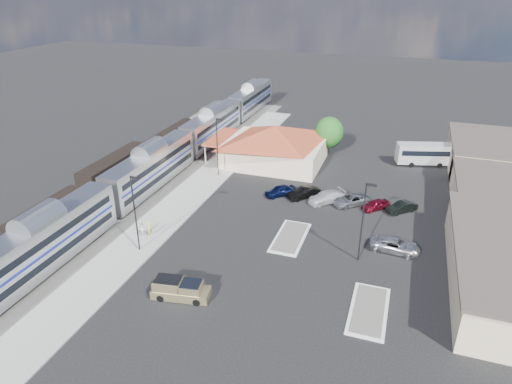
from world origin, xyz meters
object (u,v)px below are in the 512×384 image
(pickup_truck, at_px, (181,290))
(coach_bus, at_px, (432,153))
(suv, at_px, (395,245))
(station_depot, at_px, (275,144))

(pickup_truck, distance_m, coach_bus, 48.20)
(suv, relative_size, coach_bus, 0.48)
(pickup_truck, xyz_separation_m, suv, (18.53, 14.75, -0.15))
(pickup_truck, xyz_separation_m, coach_bus, (22.31, 42.70, 1.13))
(station_depot, distance_m, suv, 29.19)
(station_depot, height_order, suv, station_depot)
(station_depot, distance_m, pickup_truck, 35.82)
(pickup_truck, relative_size, coach_bus, 0.51)
(pickup_truck, distance_m, suv, 23.68)
(pickup_truck, bearing_deg, coach_bus, -36.70)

